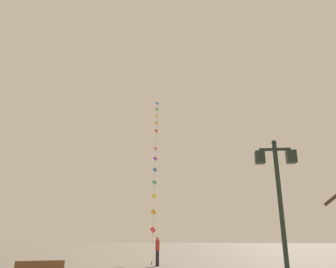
% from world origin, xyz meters
% --- Properties ---
extents(ground_plane, '(160.00, 160.00, 0.00)m').
position_xyz_m(ground_plane, '(0.00, 20.00, 0.00)').
color(ground_plane, '#756B5B').
extents(twin_lantern_lamp_post, '(1.25, 0.28, 4.62)m').
position_xyz_m(twin_lantern_lamp_post, '(3.36, 7.52, 3.20)').
color(twin_lantern_lamp_post, '#1E2D23').
rests_on(twin_lantern_lamp_post, ground_plane).
extents(kite_train, '(1.98, 15.84, 18.12)m').
position_xyz_m(kite_train, '(-2.99, 27.28, 9.41)').
color(kite_train, brown).
rests_on(kite_train, ground_plane).
extents(kite_flyer, '(0.29, 0.62, 1.71)m').
position_xyz_m(kite_flyer, '(-1.61, 17.96, 0.90)').
color(kite_flyer, '#1E1E2D').
rests_on(kite_flyer, ground_plane).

